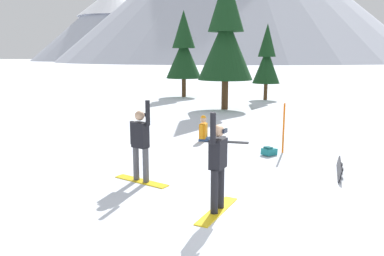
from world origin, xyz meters
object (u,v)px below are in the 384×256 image
at_px(trail_marker_pole, 284,128).
at_px(pine_tree_leaning, 184,50).
at_px(snowboarder_midground, 140,143).
at_px(pine_tree_twin, 267,59).
at_px(loose_snowboard_far_spare, 339,168).
at_px(backpack_teal, 269,151).
at_px(snowboarder_foreground, 218,165).
at_px(pine_tree_slender, 226,35).
at_px(snowboarder_background, 208,132).

relative_size(trail_marker_pole, pine_tree_leaning, 0.25).
height_order(snowboarder_midground, pine_tree_twin, pine_tree_twin).
distance_m(loose_snowboard_far_spare, backpack_teal, 2.45).
height_order(snowboarder_foreground, pine_tree_slender, pine_tree_slender).
height_order(snowboarder_midground, loose_snowboard_far_spare, snowboarder_midground).
xyz_separation_m(snowboarder_background, pine_tree_leaning, (-2.99, 15.44, 3.21)).
xyz_separation_m(trail_marker_pole, pine_tree_slender, (-2.18, 10.19, 3.48)).
bearing_deg(snowboarder_midground, trail_marker_pole, 41.20).
relative_size(snowboarder_foreground, loose_snowboard_far_spare, 1.10).
height_order(snowboarder_midground, snowboarder_background, snowboarder_midground).
xyz_separation_m(snowboarder_midground, pine_tree_leaning, (-1.67, 20.28, 2.56)).
height_order(trail_marker_pole, pine_tree_twin, pine_tree_twin).
xyz_separation_m(backpack_teal, pine_tree_slender, (-1.72, 10.57, 4.16)).
distance_m(pine_tree_slender, pine_tree_leaning, 7.53).
xyz_separation_m(snowboarder_midground, backpack_teal, (3.39, 3.00, -0.85)).
distance_m(backpack_teal, pine_tree_twin, 16.20).
relative_size(snowboarder_midground, snowboarder_background, 1.11).
xyz_separation_m(snowboarder_foreground, pine_tree_leaning, (-3.65, 21.93, 2.57)).
xyz_separation_m(snowboarder_background, loose_snowboard_far_spare, (3.77, -3.60, -0.18)).
distance_m(snowboarder_foreground, backpack_teal, 4.94).
bearing_deg(pine_tree_slender, pine_tree_leaning, 116.48).
height_order(snowboarder_midground, backpack_teal, snowboarder_midground).
height_order(snowboarder_background, trail_marker_pole, trail_marker_pole).
bearing_deg(pine_tree_leaning, trail_marker_pole, -71.90).
relative_size(backpack_teal, pine_tree_leaning, 0.08).
xyz_separation_m(snowboarder_background, pine_tree_slender, (0.35, 8.73, 3.96)).
height_order(loose_snowboard_far_spare, backpack_teal, loose_snowboard_far_spare).
bearing_deg(backpack_teal, snowboarder_foreground, -106.90).
distance_m(trail_marker_pole, pine_tree_twin, 15.70).
relative_size(snowboarder_foreground, pine_tree_twin, 0.38).
relative_size(loose_snowboard_far_spare, pine_tree_slender, 0.24).
height_order(loose_snowboard_far_spare, trail_marker_pole, trail_marker_pole).
bearing_deg(snowboarder_midground, pine_tree_leaning, 94.70).
distance_m(backpack_teal, trail_marker_pole, 0.91).
height_order(snowboarder_background, loose_snowboard_far_spare, snowboarder_background).
bearing_deg(pine_tree_slender, backpack_teal, -80.77).
relative_size(snowboarder_foreground, pine_tree_leaning, 0.32).
height_order(backpack_teal, pine_tree_twin, pine_tree_twin).
relative_size(pine_tree_twin, pine_tree_leaning, 0.83).
xyz_separation_m(snowboarder_foreground, pine_tree_slender, (-0.30, 15.22, 3.31)).
xyz_separation_m(snowboarder_foreground, snowboarder_midground, (-1.98, 1.65, 0.01)).
bearing_deg(snowboarder_foreground, trail_marker_pole, 69.51).
relative_size(snowboarder_background, pine_tree_leaning, 0.28).
relative_size(snowboarder_midground, trail_marker_pole, 1.27).
bearing_deg(pine_tree_slender, snowboarder_foreground, -88.86).
distance_m(snowboarder_background, pine_tree_twin, 14.66).
distance_m(snowboarder_foreground, pine_tree_twin, 20.82).
bearing_deg(pine_tree_twin, snowboarder_foreground, -96.83).
bearing_deg(pine_tree_twin, pine_tree_leaning, 167.51).
height_order(pine_tree_slender, pine_tree_twin, pine_tree_slender).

